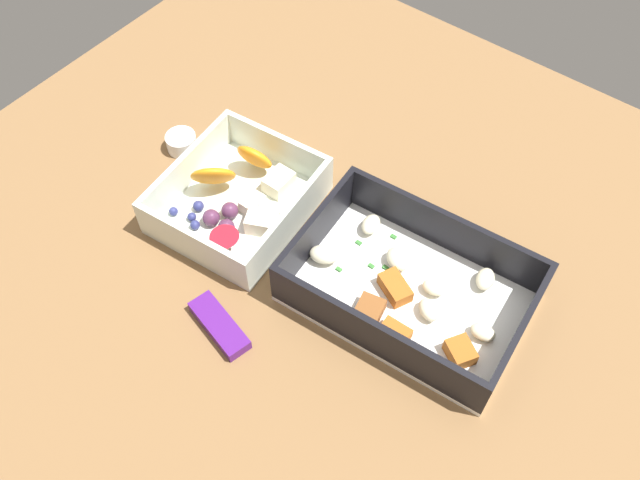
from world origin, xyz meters
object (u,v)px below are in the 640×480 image
object	(u,v)px
pasta_container	(409,289)
fruit_bowl	(238,199)
paper_cup_liner	(182,142)
candy_bar	(218,324)

from	to	relation	value
pasta_container	fruit_bowl	distance (cm)	19.97
fruit_bowl	paper_cup_liner	bearing A→B (deg)	-13.83
pasta_container	candy_bar	size ratio (longest dim) A/B	3.27
pasta_container	candy_bar	distance (cm)	18.16
pasta_container	candy_bar	bearing A→B (deg)	42.59
pasta_container	candy_bar	world-z (taller)	pasta_container
fruit_bowl	pasta_container	bearing A→B (deg)	-174.81
pasta_container	candy_bar	xyz separation A→B (cm)	(12.21, 13.40, -1.08)
fruit_bowl	paper_cup_liner	xyz separation A→B (cm)	(10.85, -2.67, -0.76)
candy_bar	paper_cup_liner	world-z (taller)	paper_cup_liner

